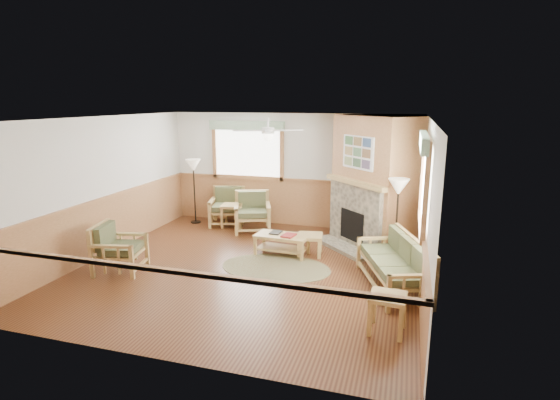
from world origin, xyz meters
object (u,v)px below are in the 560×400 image
(armchair_back_left, at_px, (227,207))
(end_table_sofa, at_px, (387,313))
(armchair_back_right, at_px, (252,212))
(floor_lamp_right, at_px, (396,222))
(coffee_table, at_px, (282,245))
(footstool, at_px, (310,245))
(end_table_chairs, at_px, (232,216))
(floor_lamp_left, at_px, (194,191))
(armchair_left, at_px, (120,248))
(sofa, at_px, (393,263))

(armchair_back_left, bearing_deg, end_table_sofa, -60.00)
(armchair_back_right, height_order, floor_lamp_right, floor_lamp_right)
(coffee_table, height_order, footstool, footstool)
(end_table_chairs, height_order, floor_lamp_right, floor_lamp_right)
(footstool, distance_m, floor_lamp_left, 3.62)
(armchair_back_left, bearing_deg, armchair_left, -115.45)
(sofa, relative_size, coffee_table, 1.75)
(sofa, height_order, end_table_chairs, sofa)
(armchair_left, bearing_deg, floor_lamp_left, -9.29)
(armchair_back_right, relative_size, end_table_sofa, 1.72)
(end_table_sofa, bearing_deg, armchair_back_left, 134.44)
(footstool, relative_size, floor_lamp_right, 0.29)
(end_table_sofa, xyz_separation_m, footstool, (-1.63, 2.59, -0.05))
(floor_lamp_left, bearing_deg, armchair_left, -86.62)
(armchair_back_right, height_order, footstool, armchair_back_right)
(sofa, height_order, floor_lamp_left, floor_lamp_left)
(end_table_sofa, xyz_separation_m, floor_lamp_right, (0.00, 2.51, 0.56))
(armchair_back_right, bearing_deg, armchair_back_left, 135.82)
(armchair_back_left, relative_size, coffee_table, 0.88)
(coffee_table, relative_size, end_table_sofa, 1.98)
(sofa, distance_m, armchair_back_left, 4.84)
(end_table_chairs, height_order, footstool, end_table_chairs)
(armchair_back_right, distance_m, end_table_sofa, 5.02)
(armchair_back_left, bearing_deg, armchair_back_right, -37.64)
(coffee_table, bearing_deg, floor_lamp_right, 5.87)
(armchair_back_left, xyz_separation_m, floor_lamp_left, (-0.84, -0.07, 0.35))
(sofa, distance_m, footstool, 1.98)
(coffee_table, height_order, end_table_chairs, end_table_chairs)
(sofa, height_order, end_table_sofa, sofa)
(armchair_back_right, height_order, end_table_sofa, armchair_back_right)
(coffee_table, bearing_deg, end_table_sofa, -44.72)
(floor_lamp_left, relative_size, floor_lamp_right, 0.98)
(sofa, height_order, armchair_back_left, armchair_back_left)
(coffee_table, height_order, floor_lamp_right, floor_lamp_right)
(floor_lamp_right, bearing_deg, floor_lamp_left, 162.50)
(armchair_back_left, distance_m, footstool, 2.88)
(sofa, xyz_separation_m, end_table_sofa, (0.00, -1.48, -0.15))
(armchair_back_left, xyz_separation_m, coffee_table, (1.89, -1.69, -0.25))
(armchair_back_left, xyz_separation_m, footstool, (2.42, -1.54, -0.24))
(sofa, bearing_deg, armchair_back_right, -145.95)
(floor_lamp_right, bearing_deg, armchair_back_left, 158.26)
(coffee_table, xyz_separation_m, end_table_chairs, (-1.70, 1.54, 0.07))
(armchair_back_left, height_order, end_table_sofa, armchair_back_left)
(armchair_left, relative_size, floor_lamp_right, 0.53)
(armchair_left, distance_m, floor_lamp_left, 3.27)
(coffee_table, relative_size, end_table_chairs, 1.87)
(coffee_table, relative_size, floor_lamp_right, 0.63)
(armchair_left, xyz_separation_m, footstool, (3.07, 1.78, -0.22))
(armchair_left, relative_size, footstool, 1.80)
(armchair_back_right, bearing_deg, sofa, -56.24)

